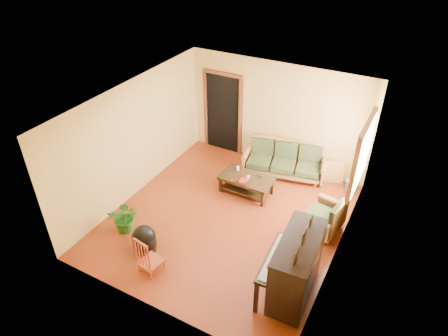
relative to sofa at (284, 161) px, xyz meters
The scene contains 16 objects.
floor 2.15m from the sofa, 101.98° to the right, with size 5.00×5.00×0.00m, color #5E1E0C.
doorway 2.03m from the sofa, 167.50° to the left, with size 1.08×0.16×2.05m, color black.
window 2.22m from the sofa, 23.25° to the right, with size 0.12×1.36×1.46m, color white.
sofa is the anchor object (origin of this frame).
coffee_table 1.18m from the sofa, 114.18° to the right, with size 1.17×0.64×0.43m, color black.
armchair 2.01m from the sofa, 46.20° to the right, with size 0.78×0.82×0.82m, color brown.
piano 3.54m from the sofa, 65.99° to the right, with size 0.81×1.37×1.21m, color black.
footstool 3.85m from the sofa, 111.19° to the right, with size 0.45×0.45×0.42m, color black.
red_chair 4.05m from the sofa, 104.02° to the right, with size 0.37×0.41×0.79m, color maroon.
leaning_frame 1.18m from the sofa, 13.54° to the left, with size 0.43×0.10×0.58m, color #C28B40.
ceramic_crock 1.59m from the sofa, ahead, with size 0.22×0.22×0.27m, color #314794.
potted_plant 3.91m from the sofa, 121.84° to the right, with size 0.60×0.52×0.67m, color #1F5E1A.
book 1.36m from the sofa, 114.65° to the right, with size 0.18×0.24×0.02m, color maroon.
candle 1.20m from the sofa, 130.61° to the right, with size 0.06×0.06×0.11m, color white.
glass_jar 1.16m from the sofa, 111.76° to the right, with size 0.08×0.08×0.06m, color white.
remote 0.94m from the sofa, 105.12° to the right, with size 0.14×0.04×0.01m, color black.
Camera 1 is at (2.95, -5.62, 5.53)m, focal length 32.00 mm.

